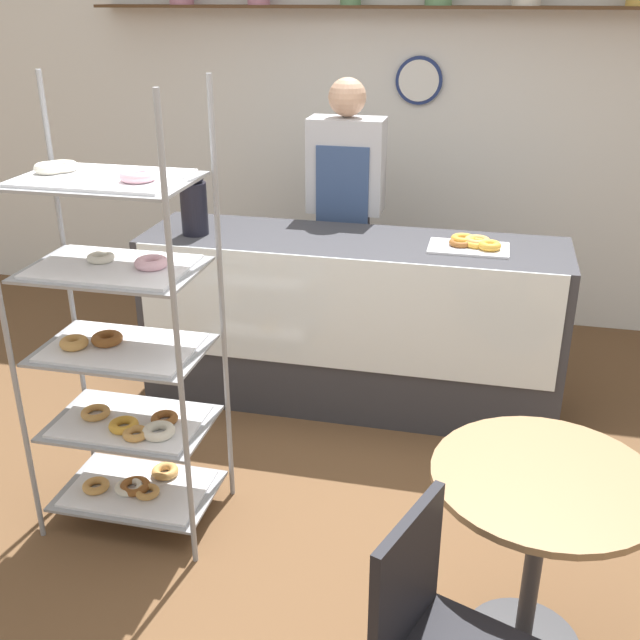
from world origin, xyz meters
TOP-DOWN VIEW (x-y plane):
  - ground_plane at (0.00, 0.00)m, footprint 14.00×14.00m
  - back_wall at (0.00, 2.51)m, footprint 10.00×0.30m
  - display_counter at (0.00, 1.14)m, footprint 2.23×0.61m
  - pastry_rack at (-0.70, -0.09)m, footprint 0.71×0.48m
  - person_worker at (-0.13, 1.64)m, footprint 0.43×0.23m
  - cafe_table at (0.93, -0.46)m, footprint 0.73×0.73m
  - cafe_chair at (0.64, -1.00)m, footprint 0.49×0.49m
  - coffee_carafe at (-0.83, 1.05)m, footprint 0.14×0.14m
  - donut_tray_counter at (0.61, 1.14)m, footprint 0.40×0.25m

SIDE VIEW (x-z plane):
  - ground_plane at x=0.00m, z-range 0.00..0.00m
  - display_counter at x=0.00m, z-range 0.00..0.94m
  - cafe_table at x=0.93m, z-range 0.18..0.90m
  - cafe_chair at x=0.64m, z-range 0.10..0.99m
  - pastry_rack at x=-0.70m, z-range -0.12..1.73m
  - person_worker at x=-0.13m, z-range 0.08..1.78m
  - donut_tray_counter at x=0.61m, z-range 0.93..0.98m
  - coffee_carafe at x=-0.83m, z-range 0.93..1.26m
  - back_wall at x=0.00m, z-range 0.02..2.72m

